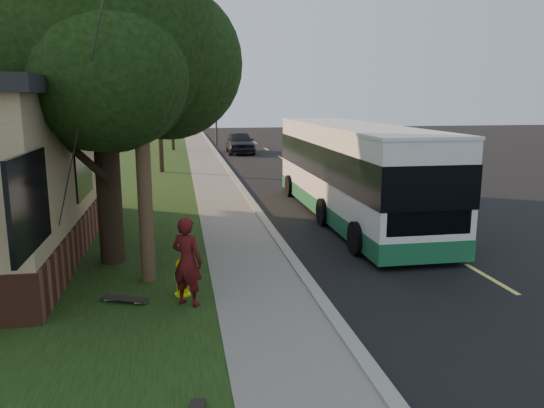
{
  "coord_description": "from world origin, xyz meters",
  "views": [
    {
      "loc": [
        -2.58,
        -9.98,
        3.87
      ],
      "look_at": [
        -0.54,
        1.61,
        1.5
      ],
      "focal_mm": 35.0,
      "sensor_mm": 36.0,
      "label": 1
    }
  ],
  "objects": [
    {
      "name": "skateboard_spare",
      "position": [
        -3.69,
        -0.19,
        0.13
      ],
      "size": [
        0.92,
        0.55,
        0.08
      ],
      "color": "black",
      "rests_on": "grass_verge"
    },
    {
      "name": "sidewalk",
      "position": [
        -1.0,
        10.0,
        0.04
      ],
      "size": [
        2.0,
        80.0,
        0.08
      ],
      "primitive_type": "cube",
      "color": "slate",
      "rests_on": "ground"
    },
    {
      "name": "ground",
      "position": [
        0.0,
        0.0,
        0.0
      ],
      "size": [
        120.0,
        120.0,
        0.0
      ],
      "primitive_type": "plane",
      "color": "black",
      "rests_on": "ground"
    },
    {
      "name": "skateboarder",
      "position": [
        -2.5,
        -0.5,
        0.91
      ],
      "size": [
        0.73,
        0.67,
        1.68
      ],
      "primitive_type": "imported",
      "rotation": [
        0.0,
        0.0,
        2.56
      ],
      "color": "#480E0F",
      "rests_on": "grass_verge"
    },
    {
      "name": "traffic_signal",
      "position": [
        0.5,
        34.0,
        3.16
      ],
      "size": [
        0.18,
        0.22,
        5.5
      ],
      "color": "#2D2D30",
      "rests_on": "ground"
    },
    {
      "name": "curb",
      "position": [
        0.0,
        10.0,
        0.06
      ],
      "size": [
        0.25,
        80.0,
        0.12
      ],
      "primitive_type": "cube",
      "color": "gray",
      "rests_on": "ground"
    },
    {
      "name": "transit_bus",
      "position": [
        2.88,
        6.29,
        1.61
      ],
      "size": [
        2.58,
        11.18,
        3.03
      ],
      "color": "silver",
      "rests_on": "ground"
    },
    {
      "name": "utility_pole",
      "position": [
        -3.31,
        0.99,
        4.63
      ],
      "size": [
        2.86,
        3.21,
        9.07
      ],
      "color": "#473321",
      "rests_on": "ground"
    },
    {
      "name": "road",
      "position": [
        4.0,
        10.0,
        0.01
      ],
      "size": [
        8.0,
        80.0,
        0.01
      ],
      "primitive_type": "cube",
      "color": "black",
      "rests_on": "ground"
    },
    {
      "name": "distant_car",
      "position": [
        1.68,
        27.45,
        0.78
      ],
      "size": [
        1.97,
        4.64,
        1.57
      ],
      "primitive_type": "imported",
      "rotation": [
        0.0,
        0.0,
        -0.03
      ],
      "color": "black",
      "rests_on": "ground"
    },
    {
      "name": "leafy_tree",
      "position": [
        -4.17,
        2.65,
        5.17
      ],
      "size": [
        6.3,
        6.0,
        7.8
      ],
      "color": "black",
      "rests_on": "grass_verge"
    },
    {
      "name": "bare_tree_far",
      "position": [
        -3.0,
        30.0,
        2.0
      ],
      "size": [
        1.38,
        1.21,
        4.03
      ],
      "color": "black",
      "rests_on": "grass_verge"
    },
    {
      "name": "bare_tree_near",
      "position": [
        -3.5,
        18.0,
        2.15
      ],
      "size": [
        1.38,
        1.21,
        4.31
      ],
      "color": "black",
      "rests_on": "grass_verge"
    },
    {
      "name": "fire_hydrant",
      "position": [
        -2.6,
        0.0,
        0.43
      ],
      "size": [
        0.32,
        0.32,
        0.74
      ],
      "color": "yellow",
      "rests_on": "grass_verge"
    },
    {
      "name": "grass_verge",
      "position": [
        -4.5,
        10.0,
        0.04
      ],
      "size": [
        5.0,
        80.0,
        0.07
      ],
      "primitive_type": "cube",
      "color": "black",
      "rests_on": "ground"
    }
  ]
}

